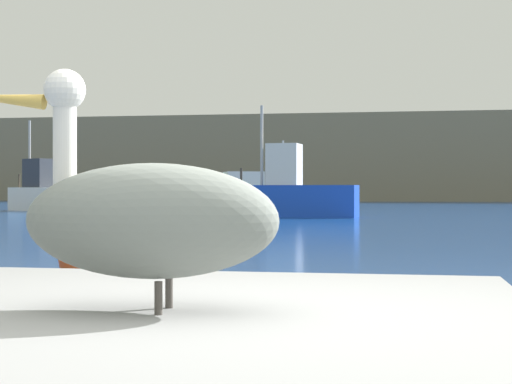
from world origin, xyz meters
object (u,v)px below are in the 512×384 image
fishing_boat_blue (294,193)px  pelican (147,217)px  mooring_buoy (84,259)px  fishing_boat_green (243,197)px  fishing_boat_white (46,193)px

fishing_boat_blue → pelican: bearing=101.0°
mooring_buoy → fishing_boat_green: bearing=97.4°
pelican → fishing_boat_white: fishing_boat_white is taller
fishing_boat_white → mooring_buoy: 31.92m
fishing_boat_white → fishing_boat_green: 10.35m
pelican → fishing_boat_green: size_ratio=0.17×
fishing_boat_white → fishing_boat_blue: fishing_boat_white is taller
pelican → fishing_boat_white: bearing=-67.3°
fishing_boat_white → fishing_boat_blue: bearing=-178.3°
fishing_boat_white → fishing_boat_green: (9.47, 4.16, -0.23)m
fishing_boat_blue → fishing_boat_green: bearing=-63.7°
pelican → fishing_boat_blue: 28.76m
fishing_boat_white → fishing_boat_blue: 14.92m
mooring_buoy → pelican: bearing=-65.8°
fishing_boat_blue → mooring_buoy: (0.23, -22.50, -0.67)m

